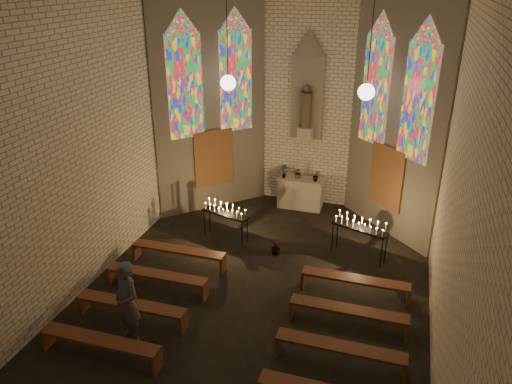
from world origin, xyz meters
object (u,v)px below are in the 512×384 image
at_px(aisle_flower_pot, 276,247).
at_px(votive_stand_right, 360,225).
at_px(votive_stand_left, 225,211).
at_px(visitor, 127,303).
at_px(altar, 300,193).

xyz_separation_m(aisle_flower_pot, votive_stand_right, (2.14, 0.52, 0.73)).
relative_size(aisle_flower_pot, votive_stand_left, 0.30).
height_order(votive_stand_left, visitor, visitor).
xyz_separation_m(altar, visitor, (-2.01, -7.25, 0.41)).
distance_m(altar, votive_stand_left, 3.15).
relative_size(altar, votive_stand_left, 0.96).
bearing_deg(aisle_flower_pot, altar, 90.15).
xyz_separation_m(altar, aisle_flower_pot, (0.01, -3.08, -0.28)).
xyz_separation_m(votive_stand_left, votive_stand_right, (3.73, 0.13, 0.06)).
distance_m(altar, aisle_flower_pot, 3.10).
distance_m(aisle_flower_pot, visitor, 4.68).
xyz_separation_m(aisle_flower_pot, visitor, (-2.02, -4.17, 0.69)).
bearing_deg(votive_stand_right, visitor, -112.25).
bearing_deg(votive_stand_right, votive_stand_left, -158.64).
distance_m(aisle_flower_pot, votive_stand_left, 1.77).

